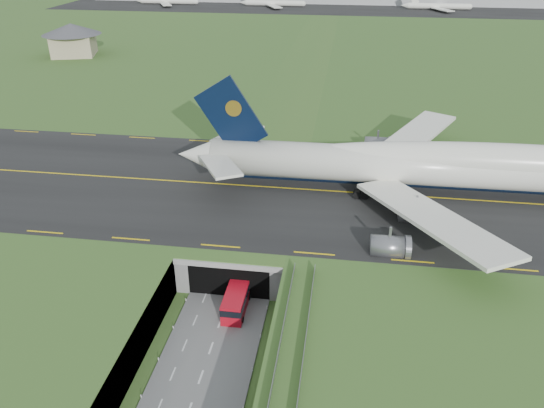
# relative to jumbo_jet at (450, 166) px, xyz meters

# --- Properties ---
(ground) EXTENTS (900.00, 900.00, 0.00)m
(ground) POSITION_rel_jumbo_jet_xyz_m (-33.53, -34.50, -11.59)
(ground) COLOR #335E25
(ground) RESTS_ON ground
(airfield_deck) EXTENTS (800.00, 800.00, 6.00)m
(airfield_deck) POSITION_rel_jumbo_jet_xyz_m (-33.53, -34.50, -8.59)
(airfield_deck) COLOR gray
(airfield_deck) RESTS_ON ground
(trench_road) EXTENTS (12.00, 75.00, 0.20)m
(trench_road) POSITION_rel_jumbo_jet_xyz_m (-33.53, -42.00, -11.49)
(trench_road) COLOR slate
(trench_road) RESTS_ON ground
(taxiway) EXTENTS (800.00, 44.00, 0.18)m
(taxiway) POSITION_rel_jumbo_jet_xyz_m (-33.53, -1.50, -5.50)
(taxiway) COLOR black
(taxiway) RESTS_ON airfield_deck
(tunnel_portal) EXTENTS (17.00, 22.30, 6.00)m
(tunnel_portal) POSITION_rel_jumbo_jet_xyz_m (-33.53, -17.78, -8.26)
(tunnel_portal) COLOR gray
(tunnel_portal) RESTS_ON ground
(jumbo_jet) EXTENTS (98.55, 62.75, 20.76)m
(jumbo_jet) POSITION_rel_jumbo_jet_xyz_m (0.00, 0.00, 0.00)
(jumbo_jet) COLOR white
(jumbo_jet) RESTS_ON ground
(shuttle_tram) EXTENTS (3.03, 7.75, 3.15)m
(shuttle_tram) POSITION_rel_jumbo_jet_xyz_m (-31.87, -29.35, -9.86)
(shuttle_tram) COLOR #B40C1A
(shuttle_tram) RESTS_ON ground
(service_building) EXTENTS (25.94, 25.94, 11.40)m
(service_building) POSITION_rel_jumbo_jet_xyz_m (-118.93, 98.57, 1.16)
(service_building) COLOR tan
(service_building) RESTS_ON ground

